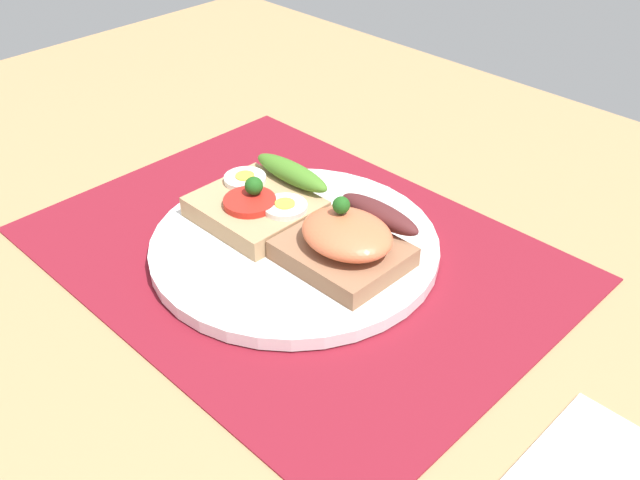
{
  "coord_description": "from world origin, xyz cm",
  "views": [
    {
      "loc": [
        36.27,
        -33.74,
        36.53
      ],
      "look_at": [
        3.0,
        0.0,
        2.94
      ],
      "focal_mm": 40.62,
      "sensor_mm": 36.0,
      "label": 1
    }
  ],
  "objects": [
    {
      "name": "ground_plane",
      "position": [
        0.0,
        0.0,
        -1.6
      ],
      "size": [
        120.0,
        90.0,
        3.2
      ],
      "primitive_type": "cube",
      "color": "tan"
    },
    {
      "name": "sandwich_egg_tomato",
      "position": [
        -4.89,
        0.41,
        2.82
      ],
      "size": [
        9.89,
        10.29,
        4.02
      ],
      "color": "tan",
      "rests_on": "plate"
    },
    {
      "name": "plate",
      "position": [
        0.0,
        0.0,
        0.87
      ],
      "size": [
        24.29,
        24.29,
        1.14
      ],
      "primitive_type": "cylinder",
      "color": "white",
      "rests_on": "placemat"
    },
    {
      "name": "sandwich_salmon",
      "position": [
        5.04,
        1.19,
        3.37
      ],
      "size": [
        9.48,
        9.41,
        5.46
      ],
      "color": "#946748",
      "rests_on": "plate"
    },
    {
      "name": "placemat",
      "position": [
        0.0,
        0.0,
        0.15
      ],
      "size": [
        43.1,
        32.35,
        0.3
      ],
      "primitive_type": "cube",
      "color": "maroon",
      "rests_on": "ground_plane"
    }
  ]
}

